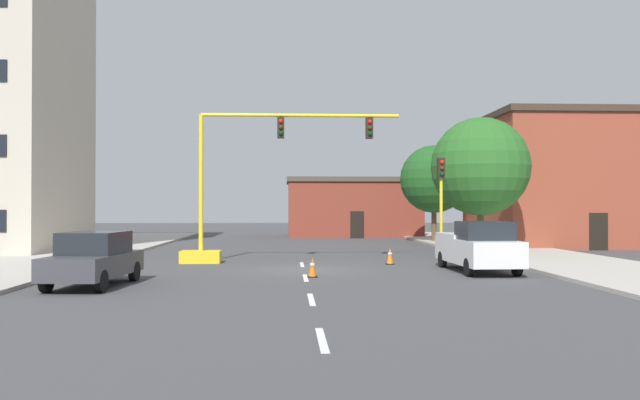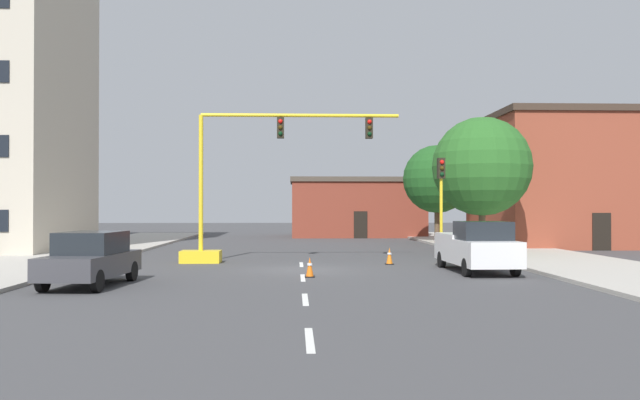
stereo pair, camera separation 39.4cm
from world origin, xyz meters
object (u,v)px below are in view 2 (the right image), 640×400
at_px(traffic_light_pole_right, 441,186).
at_px(traffic_cone_roadside_a, 389,256).
at_px(tree_right_far, 437,179).
at_px(pickup_truck_white, 476,247).
at_px(traffic_signal_gantry, 230,212).
at_px(tree_right_mid, 482,167).
at_px(traffic_cone_roadside_b, 310,267).
at_px(sedan_dark_gray_near_left, 91,258).

bearing_deg(traffic_light_pole_right, traffic_cone_roadside_a, -155.51).
xyz_separation_m(tree_right_far, pickup_truck_white, (-3.02, -21.07, -3.56)).
distance_m(traffic_signal_gantry, traffic_light_pole_right, 9.79).
relative_size(tree_right_far, traffic_cone_roadside_a, 9.19).
height_order(tree_right_mid, traffic_cone_roadside_b, tree_right_mid).
bearing_deg(traffic_signal_gantry, tree_right_mid, 18.90).
xyz_separation_m(sedan_dark_gray_near_left, traffic_cone_roadside_b, (7.09, 2.35, -0.53)).
distance_m(traffic_cone_roadside_a, traffic_cone_roadside_b, 6.32).
bearing_deg(traffic_light_pole_right, tree_right_far, 78.43).
xyz_separation_m(traffic_light_pole_right, tree_right_mid, (3.20, 4.53, 1.16)).
relative_size(pickup_truck_white, traffic_cone_roadside_a, 7.20).
relative_size(traffic_light_pole_right, traffic_cone_roadside_b, 6.52).
bearing_deg(traffic_signal_gantry, tree_right_far, 51.35).
relative_size(tree_right_far, sedan_dark_gray_near_left, 1.50).
relative_size(traffic_light_pole_right, tree_right_mid, 0.66).
distance_m(tree_right_mid, traffic_cone_roadside_b, 15.01).
bearing_deg(traffic_signal_gantry, traffic_cone_roadside_a, -10.21).
bearing_deg(sedan_dark_gray_near_left, traffic_light_pole_right, 33.19).
relative_size(tree_right_mid, traffic_cone_roadside_a, 9.67).
height_order(tree_right_mid, tree_right_far, tree_right_mid).
bearing_deg(traffic_cone_roadside_a, traffic_cone_roadside_b, -125.07).
bearing_deg(tree_right_mid, traffic_cone_roadside_a, -135.33).
distance_m(traffic_signal_gantry, tree_right_far, 21.06).
bearing_deg(tree_right_mid, traffic_light_pole_right, -125.19).
relative_size(tree_right_far, pickup_truck_white, 1.28).
bearing_deg(tree_right_mid, traffic_cone_roadside_b, -130.83).
distance_m(traffic_light_pole_right, sedan_dark_gray_near_left, 16.10).
relative_size(tree_right_mid, pickup_truck_white, 1.34).
bearing_deg(pickup_truck_white, tree_right_mid, 72.73).
bearing_deg(traffic_cone_roadside_b, sedan_dark_gray_near_left, -161.65).
xyz_separation_m(pickup_truck_white, traffic_cone_roadside_a, (-2.93, 3.43, -0.60)).
distance_m(traffic_light_pole_right, traffic_cone_roadside_a, 4.24).
bearing_deg(traffic_cone_roadside_a, pickup_truck_white, -49.51).
bearing_deg(traffic_cone_roadside_a, tree_right_mid, 44.67).
relative_size(traffic_light_pole_right, tree_right_far, 0.69).
xyz_separation_m(tree_right_far, sedan_dark_gray_near_left, (-16.66, -25.16, -3.64)).
bearing_deg(sedan_dark_gray_near_left, traffic_signal_gantry, 67.86).
relative_size(tree_right_mid, sedan_dark_gray_near_left, 1.58).
bearing_deg(sedan_dark_gray_near_left, tree_right_mid, 38.74).
height_order(traffic_light_pole_right, pickup_truck_white, traffic_light_pole_right).
height_order(traffic_light_pole_right, traffic_cone_roadside_a, traffic_light_pole_right).
xyz_separation_m(sedan_dark_gray_near_left, traffic_cone_roadside_a, (10.72, 7.52, -0.52)).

